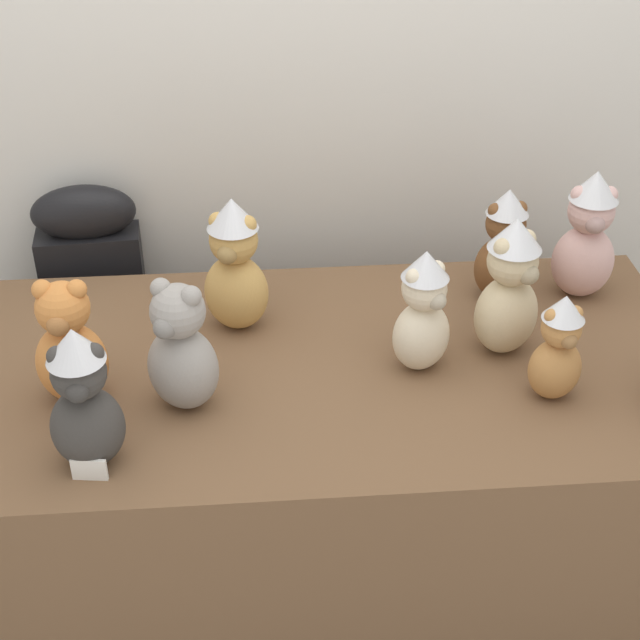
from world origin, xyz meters
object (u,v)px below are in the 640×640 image
Objects in this scene: teddy_bear_ginger at (69,346)px; teddy_bear_ash at (181,350)px; display_table at (320,481)px; teddy_bear_sand at (509,288)px; teddy_bear_blush at (587,236)px; teddy_bear_cream at (423,312)px; teddy_bear_caramel at (558,349)px; instrument_case at (102,331)px; teddy_bear_chestnut at (503,246)px; teddy_bear_charcoal at (83,400)px; teddy_bear_honey at (235,266)px.

teddy_bear_ash is at bearing -5.58° from teddy_bear_ginger.
teddy_bear_sand is (0.43, 0.02, 0.53)m from display_table.
teddy_bear_cream is at bearing -142.61° from teddy_bear_blush.
teddy_bear_caramel is at bearing -55.90° from teddy_bear_cream.
teddy_bear_cream is at bearing 163.41° from teddy_bear_sand.
teddy_bear_cream is at bearing -40.31° from instrument_case.
teddy_bear_chestnut is at bearing -175.63° from teddy_bear_blush.
teddy_bear_chestnut is at bearing -20.49° from instrument_case.
teddy_bear_caramel is at bearing -0.18° from teddy_bear_ginger.
teddy_bear_ginger is (0.06, -0.65, 0.40)m from instrument_case.
teddy_bear_caramel is (0.49, -0.16, 0.49)m from display_table.
teddy_bear_chestnut reaches higher than display_table.
display_table is 0.77m from teddy_bear_charcoal.
teddy_bear_chestnut is at bearing 55.79° from teddy_bear_ash.
teddy_bear_chestnut is at bearing 26.12° from teddy_bear_charcoal.
teddy_bear_caramel is 0.80× the size of teddy_bear_charcoal.
teddy_bear_ash is (-0.30, -0.12, 0.51)m from display_table.
display_table is 0.90m from teddy_bear_blush.
teddy_bear_sand is (0.97, 0.11, 0.03)m from teddy_bear_ginger.
teddy_bear_ginger is 0.22m from teddy_bear_charcoal.
teddy_bear_ash reaches higher than teddy_bear_ginger.
teddy_bear_chestnut is (-0.21, 0.01, -0.02)m from teddy_bear_blush.
display_table is at bearing -25.27° from teddy_bear_honey.
teddy_bear_sand is at bearing 4.09° from teddy_bear_honey.
teddy_bear_blush is (0.68, 0.25, 0.53)m from display_table.
teddy_bear_honey is at bearing 40.25° from teddy_bear_ginger.
display_table is 5.85× the size of teddy_bear_cream.
teddy_bear_caramel is 0.84× the size of teddy_bear_ash.
teddy_bear_blush is at bearing 1.38° from teddy_bear_cream.
teddy_bear_ash is at bearing 168.14° from teddy_bear_caramel.
teddy_bear_ash is (0.29, -0.69, 0.40)m from instrument_case.
teddy_bear_cream is (0.53, 0.10, 0.00)m from teddy_bear_ash.
teddy_bear_ginger is at bearing -89.45° from instrument_case.
teddy_bear_sand is 1.14× the size of teddy_bear_cream.
teddy_bear_charcoal is at bearing 170.94° from teddy_bear_cream.
teddy_bear_sand is 0.34m from teddy_bear_blush.
teddy_bear_caramel is at bearing -101.53° from teddy_bear_sand.
teddy_bear_blush is at bearing 21.25° from teddy_bear_charcoal.
teddy_bear_caramel is 0.75× the size of teddy_bear_honey.
teddy_bear_sand reaches higher than teddy_bear_ginger.
teddy_bear_ginger is 1.27m from teddy_bear_blush.
teddy_bear_honey is 1.07× the size of teddy_bear_charcoal.
teddy_bear_charcoal is 1.06× the size of teddy_bear_cream.
teddy_bear_caramel is 0.30m from teddy_bear_cream.
teddy_bear_blush is 0.54m from teddy_bear_cream.
display_table is 0.56m from teddy_bear_cream.
teddy_bear_blush is at bearing 55.86° from teddy_bear_caramel.
display_table is 0.72m from teddy_bear_caramel.
teddy_bear_caramel is 0.80m from teddy_bear_ash.
teddy_bear_charcoal is at bearing -156.52° from teddy_bear_chestnut.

